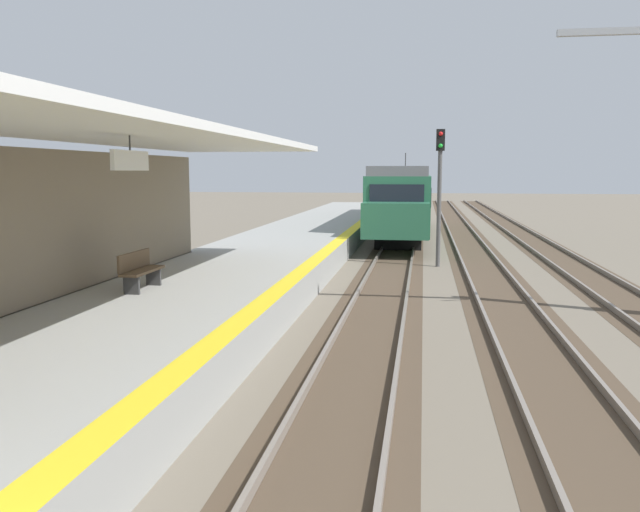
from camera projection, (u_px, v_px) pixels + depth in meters
name	position (u px, v px, depth m)	size (l,w,h in m)	color
station_platform	(231.00, 281.00, 19.05)	(5.00, 80.00, 0.91)	#999993
track_pair_nearest_platform	(388.00, 276.00, 22.34)	(2.34, 120.00, 0.16)	#4C3D2D
track_pair_middle	(490.00, 279.00, 21.81)	(2.34, 120.00, 0.16)	#4C3D2D
track_pair_far_side	(597.00, 282.00, 21.28)	(2.34, 120.00, 0.16)	#4C3D2D
approaching_train	(403.00, 198.00, 36.31)	(2.93, 19.60, 4.76)	#286647
rail_signal_post	(440.00, 183.00, 24.60)	(0.32, 0.34, 5.20)	#4C4C4C
platform_bench	(140.00, 269.00, 15.06)	(0.45, 1.60, 0.88)	brown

